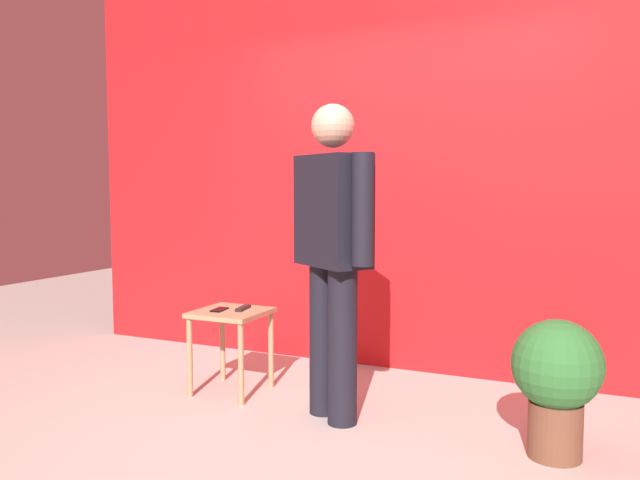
{
  "coord_description": "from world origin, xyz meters",
  "views": [
    {
      "loc": [
        1.41,
        -2.91,
        1.33
      ],
      "look_at": [
        -0.16,
        0.55,
        1.01
      ],
      "focal_mm": 35.76,
      "sensor_mm": 36.0,
      "label": 1
    }
  ],
  "objects_px": {
    "cell_phone": "(220,310)",
    "tv_remote": "(243,308)",
    "standing_person": "(333,245)",
    "side_table": "(231,325)",
    "potted_plant": "(557,376)"
  },
  "relations": [
    {
      "from": "side_table",
      "to": "potted_plant",
      "type": "height_order",
      "value": "potted_plant"
    },
    {
      "from": "potted_plant",
      "to": "cell_phone",
      "type": "bearing_deg",
      "value": 175.26
    },
    {
      "from": "standing_person",
      "to": "side_table",
      "type": "bearing_deg",
      "value": 168.55
    },
    {
      "from": "side_table",
      "to": "standing_person",
      "type": "bearing_deg",
      "value": -11.45
    },
    {
      "from": "tv_remote",
      "to": "cell_phone",
      "type": "bearing_deg",
      "value": -156.12
    },
    {
      "from": "tv_remote",
      "to": "potted_plant",
      "type": "relative_size",
      "value": 0.25
    },
    {
      "from": "side_table",
      "to": "potted_plant",
      "type": "distance_m",
      "value": 2.0
    },
    {
      "from": "standing_person",
      "to": "side_table",
      "type": "relative_size",
      "value": 3.33
    },
    {
      "from": "side_table",
      "to": "cell_phone",
      "type": "bearing_deg",
      "value": -154.72
    },
    {
      "from": "side_table",
      "to": "cell_phone",
      "type": "distance_m",
      "value": 0.13
    },
    {
      "from": "standing_person",
      "to": "potted_plant",
      "type": "height_order",
      "value": "standing_person"
    },
    {
      "from": "cell_phone",
      "to": "tv_remote",
      "type": "height_order",
      "value": "tv_remote"
    },
    {
      "from": "tv_remote",
      "to": "potted_plant",
      "type": "height_order",
      "value": "potted_plant"
    },
    {
      "from": "standing_person",
      "to": "tv_remote",
      "type": "bearing_deg",
      "value": 163.79
    },
    {
      "from": "standing_person",
      "to": "cell_phone",
      "type": "distance_m",
      "value": 0.97
    }
  ]
}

